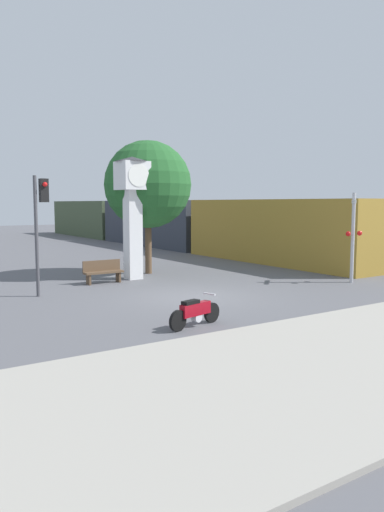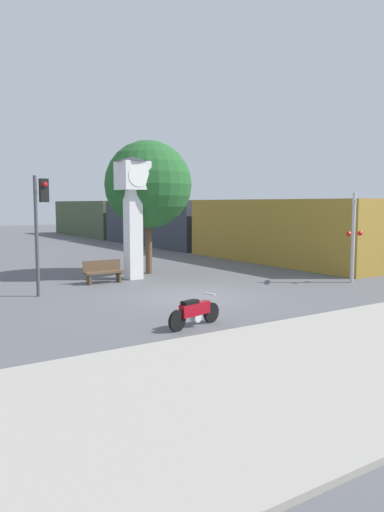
{
  "view_description": "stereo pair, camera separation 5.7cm",
  "coord_description": "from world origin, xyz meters",
  "px_view_note": "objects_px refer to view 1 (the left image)",
  "views": [
    {
      "loc": [
        -9.35,
        -14.05,
        3.2
      ],
      "look_at": [
        0.31,
        0.46,
        1.35
      ],
      "focal_mm": 35.0,
      "sensor_mm": 36.0,
      "label": 1
    },
    {
      "loc": [
        -9.3,
        -14.08,
        3.2
      ],
      "look_at": [
        0.31,
        0.46,
        1.35
      ],
      "focal_mm": 35.0,
      "sensor_mm": 36.0,
      "label": 2
    }
  ],
  "objects_px": {
    "freight_train": "(156,223)",
    "bench": "(103,271)",
    "traffic_light": "(40,214)",
    "motorcycle": "(195,312)",
    "street_tree": "(148,185)",
    "clock_tower": "(132,198)",
    "railroad_crossing_signal": "(353,234)"
  },
  "relations": [
    {
      "from": "bench",
      "to": "traffic_light",
      "type": "bearing_deg",
      "value": -153.58
    },
    {
      "from": "freight_train",
      "to": "street_tree",
      "type": "distance_m",
      "value": 15.58
    },
    {
      "from": "freight_train",
      "to": "traffic_light",
      "type": "height_order",
      "value": "traffic_light"
    },
    {
      "from": "clock_tower",
      "to": "traffic_light",
      "type": "xyz_separation_m",
      "value": [
        -4.41,
        -1.78,
        -0.55
      ]
    },
    {
      "from": "clock_tower",
      "to": "bench",
      "type": "height_order",
      "value": "clock_tower"
    },
    {
      "from": "clock_tower",
      "to": "bench",
      "type": "xyz_separation_m",
      "value": [
        -1.54,
        -0.35,
        -2.91
      ]
    },
    {
      "from": "clock_tower",
      "to": "railroad_crossing_signal",
      "type": "bearing_deg",
      "value": -39.72
    },
    {
      "from": "traffic_light",
      "to": "street_tree",
      "type": "height_order",
      "value": "street_tree"
    },
    {
      "from": "bench",
      "to": "freight_train",
      "type": "bearing_deg",
      "value": 53.69
    },
    {
      "from": "railroad_crossing_signal",
      "to": "traffic_light",
      "type": "bearing_deg",
      "value": 160.67
    },
    {
      "from": "traffic_light",
      "to": "railroad_crossing_signal",
      "type": "relative_size",
      "value": 1.14
    },
    {
      "from": "railroad_crossing_signal",
      "to": "street_tree",
      "type": "distance_m",
      "value": 9.09
    },
    {
      "from": "street_tree",
      "to": "freight_train",
      "type": "bearing_deg",
      "value": 59.11
    },
    {
      "from": "railroad_crossing_signal",
      "to": "clock_tower",
      "type": "bearing_deg",
      "value": 140.28
    },
    {
      "from": "freight_train",
      "to": "bench",
      "type": "relative_size",
      "value": 24.46
    },
    {
      "from": "traffic_light",
      "to": "street_tree",
      "type": "distance_m",
      "value": 6.52
    },
    {
      "from": "freight_train",
      "to": "motorcycle",
      "type": "bearing_deg",
      "value": -117.29
    },
    {
      "from": "freight_train",
      "to": "street_tree",
      "type": "height_order",
      "value": "street_tree"
    },
    {
      "from": "traffic_light",
      "to": "bench",
      "type": "xyz_separation_m",
      "value": [
        2.87,
        1.43,
        -2.35
      ]
    },
    {
      "from": "motorcycle",
      "to": "traffic_light",
      "type": "relative_size",
      "value": 0.44
    },
    {
      "from": "motorcycle",
      "to": "bench",
      "type": "relative_size",
      "value": 1.13
    },
    {
      "from": "clock_tower",
      "to": "bench",
      "type": "relative_size",
      "value": 3.2
    },
    {
      "from": "motorcycle",
      "to": "traffic_light",
      "type": "height_order",
      "value": "traffic_light"
    },
    {
      "from": "street_tree",
      "to": "bench",
      "type": "relative_size",
      "value": 3.75
    },
    {
      "from": "motorcycle",
      "to": "street_tree",
      "type": "xyz_separation_m",
      "value": [
        3.76,
        9.39,
        3.63
      ]
    },
    {
      "from": "freight_train",
      "to": "street_tree",
      "type": "bearing_deg",
      "value": -120.89
    },
    {
      "from": "traffic_light",
      "to": "bench",
      "type": "distance_m",
      "value": 3.98
    },
    {
      "from": "street_tree",
      "to": "railroad_crossing_signal",
      "type": "bearing_deg",
      "value": -50.68
    },
    {
      "from": "clock_tower",
      "to": "street_tree",
      "type": "xyz_separation_m",
      "value": [
        1.33,
        1.09,
        0.63
      ]
    },
    {
      "from": "motorcycle",
      "to": "street_tree",
      "type": "relative_size",
      "value": 0.3
    },
    {
      "from": "clock_tower",
      "to": "freight_train",
      "type": "distance_m",
      "value": 17.11
    },
    {
      "from": "freight_train",
      "to": "bench",
      "type": "height_order",
      "value": "freight_train"
    }
  ]
}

